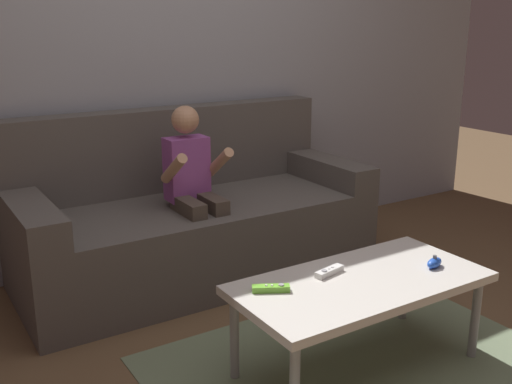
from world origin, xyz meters
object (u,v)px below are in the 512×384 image
couch (192,220)px  game_remote_lime_far_corner (271,288)px  person_seated_on_couch (195,187)px  game_remote_white_near_edge (329,271)px  coffee_table (361,287)px  nunchuk_blue (434,263)px

couch → game_remote_lime_far_corner: size_ratio=13.49×
person_seated_on_couch → game_remote_white_near_edge: person_seated_on_couch is taller
coffee_table → nunchuk_blue: size_ratio=10.35×
couch → game_remote_white_near_edge: size_ratio=13.09×
coffee_table → game_remote_white_near_edge: 0.14m
couch → coffee_table: (0.13, -1.22, 0.05)m
coffee_table → game_remote_lime_far_corner: 0.37m
person_seated_on_couch → coffee_table: 1.08m
game_remote_white_near_edge → game_remote_lime_far_corner: same height
game_remote_lime_far_corner → nunchuk_blue: bearing=-13.6°
nunchuk_blue → game_remote_lime_far_corner: nunchuk_blue is taller
couch → game_remote_lime_far_corner: couch is taller
couch → coffee_table: couch is taller
person_seated_on_couch → game_remote_white_near_edge: bearing=-82.6°
nunchuk_blue → person_seated_on_couch: bearing=115.4°
person_seated_on_couch → nunchuk_blue: bearing=-64.6°
nunchuk_blue → couch: bearing=109.6°
couch → game_remote_lime_far_corner: 1.15m
couch → person_seated_on_couch: person_seated_on_couch is taller
couch → coffee_table: bearing=-83.9°
couch → game_remote_white_near_edge: bearing=-87.3°
game_remote_white_near_edge → nunchuk_blue: 0.44m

